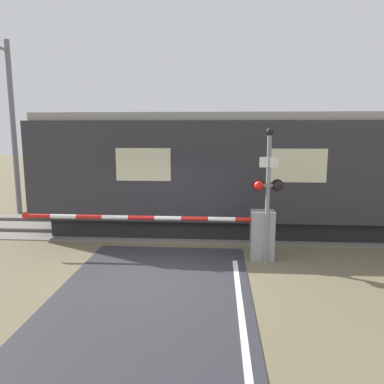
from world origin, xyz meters
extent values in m
plane|color=#6B6047|center=(0.00, 0.00, 0.00)|extent=(80.00, 80.00, 0.00)
cube|color=slate|center=(0.00, 3.99, 0.01)|extent=(36.00, 3.20, 0.03)
cube|color=#595451|center=(0.00, 3.27, 0.08)|extent=(36.00, 0.08, 0.10)
cube|color=#595451|center=(0.00, 4.71, 0.08)|extent=(36.00, 0.08, 0.10)
cube|color=black|center=(3.58, 3.99, 0.30)|extent=(14.95, 2.34, 0.60)
cube|color=#2D2D33|center=(3.58, 3.99, 2.10)|extent=(16.25, 2.76, 3.01)
cube|color=gray|center=(3.58, 3.99, 3.73)|extent=(15.93, 2.54, 0.24)
cube|color=beige|center=(3.58, 2.60, 2.33)|extent=(1.63, 0.02, 0.96)
cube|color=beige|center=(-0.89, 2.60, 2.33)|extent=(1.63, 0.02, 0.96)
cube|color=gray|center=(2.47, 1.23, 0.65)|extent=(0.60, 0.44, 1.29)
cylinder|color=gray|center=(2.47, 1.23, 1.06)|extent=(0.16, 0.16, 0.18)
cylinder|color=red|center=(2.12, 1.23, 1.06)|extent=(0.70, 0.11, 0.11)
cylinder|color=white|center=(1.42, 1.23, 1.06)|extent=(0.70, 0.11, 0.11)
cylinder|color=red|center=(0.72, 1.23, 1.06)|extent=(0.70, 0.11, 0.11)
cylinder|color=white|center=(0.02, 1.23, 1.06)|extent=(0.70, 0.11, 0.11)
cylinder|color=red|center=(-0.69, 1.23, 1.06)|extent=(0.70, 0.11, 0.11)
cylinder|color=white|center=(-1.39, 1.23, 1.06)|extent=(0.70, 0.11, 0.11)
cylinder|color=red|center=(-2.09, 1.23, 1.06)|extent=(0.70, 0.11, 0.11)
cylinder|color=white|center=(-2.79, 1.23, 1.06)|extent=(0.70, 0.11, 0.11)
cylinder|color=red|center=(-3.49, 1.23, 1.06)|extent=(0.70, 0.11, 0.11)
cylinder|color=red|center=(-3.84, 1.23, 1.06)|extent=(0.20, 0.02, 0.20)
cylinder|color=gray|center=(2.55, 1.01, 1.60)|extent=(0.11, 0.11, 3.20)
cube|color=gray|center=(2.55, 1.01, 1.98)|extent=(0.59, 0.07, 0.07)
sphere|color=red|center=(2.32, 0.96, 1.98)|extent=(0.24, 0.24, 0.24)
sphere|color=black|center=(2.78, 0.96, 1.98)|extent=(0.24, 0.24, 0.24)
cylinder|color=black|center=(2.32, 1.07, 1.98)|extent=(0.30, 0.06, 0.30)
cylinder|color=black|center=(2.78, 1.07, 1.98)|extent=(0.30, 0.06, 0.30)
cube|color=white|center=(2.55, 0.97, 2.56)|extent=(0.46, 0.02, 0.25)
sphere|color=black|center=(2.55, 1.01, 3.30)|extent=(0.18, 0.18, 0.18)
cylinder|color=slate|center=(-6.70, 6.03, 3.34)|extent=(0.20, 0.20, 6.69)
camera|label=1|loc=(1.33, -8.22, 3.35)|focal=35.00mm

